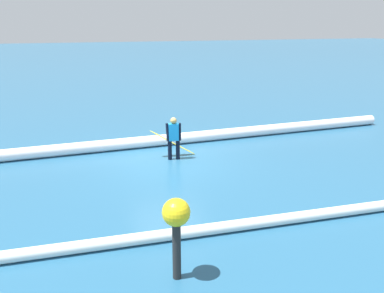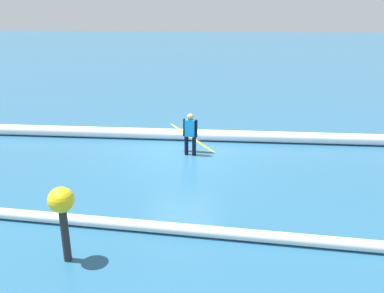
% 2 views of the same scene
% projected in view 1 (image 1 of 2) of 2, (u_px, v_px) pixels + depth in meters
% --- Properties ---
extents(ground_plane, '(178.95, 178.95, 0.00)m').
position_uv_depth(ground_plane, '(167.00, 162.00, 13.53)').
color(ground_plane, '#255A7D').
extents(surfer, '(0.51, 0.27, 1.50)m').
position_uv_depth(surfer, '(174.00, 136.00, 13.53)').
color(surfer, black).
rests_on(surfer, ground_plane).
extents(surfboard, '(1.67, 0.39, 1.04)m').
position_uv_depth(surfboard, '(173.00, 143.00, 13.97)').
color(surfboard, yellow).
rests_on(surfboard, ground_plane).
extents(channel_buoy, '(0.51, 0.51, 1.62)m').
position_uv_depth(channel_buoy, '(176.00, 219.00, 7.01)').
color(channel_buoy, '#262626').
rests_on(channel_buoy, ground_plane).
extents(wave_crest_foreground, '(20.30, 0.68, 0.43)m').
position_uv_depth(wave_crest_foreground, '(163.00, 140.00, 15.29)').
color(wave_crest_foreground, white).
rests_on(wave_crest_foreground, ground_plane).
extents(wave_crest_midground, '(24.84, 1.80, 0.26)m').
position_uv_depth(wave_crest_midground, '(273.00, 221.00, 9.23)').
color(wave_crest_midground, white).
rests_on(wave_crest_midground, ground_plane).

